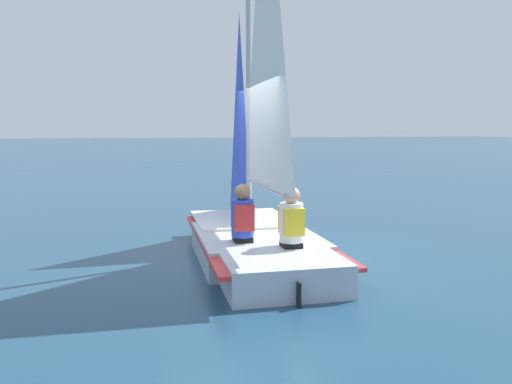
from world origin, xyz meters
name	(u,v)px	position (x,y,z in m)	size (l,w,h in m)	color
ground_plane	(256,259)	(0.00, 0.00, 0.00)	(260.00, 260.00, 0.00)	navy
sailboat_main	(256,207)	(-0.03, 0.00, 0.77)	(4.15, 2.17, 5.63)	#B2BCCC
sailor_helm	(243,224)	(-0.46, 0.36, 0.62)	(0.37, 0.34, 1.16)	black
sailor_crew	(291,229)	(-0.98, -0.12, 0.62)	(0.37, 0.34, 1.16)	black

